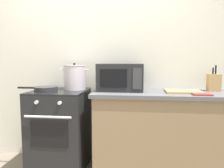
# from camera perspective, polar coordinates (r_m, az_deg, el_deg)

# --- Properties ---
(back_wall) EXTENTS (4.40, 0.10, 2.50)m
(back_wall) POSITION_cam_1_polar(r_m,az_deg,el_deg) (2.69, 1.93, 6.13)
(back_wall) COLOR silver
(back_wall) RESTS_ON ground_plane
(lower_cabinet_right) EXTENTS (1.64, 0.56, 0.88)m
(lower_cabinet_right) POSITION_cam_1_polar(r_m,az_deg,el_deg) (2.49, 15.42, -13.05)
(lower_cabinet_right) COLOR #8C7051
(lower_cabinet_right) RESTS_ON ground_plane
(countertop_right) EXTENTS (1.70, 0.60, 0.04)m
(countertop_right) POSITION_cam_1_polar(r_m,az_deg,el_deg) (2.38, 15.73, -2.53)
(countertop_right) COLOR #59595E
(countertop_right) RESTS_ON lower_cabinet_right
(stove) EXTENTS (0.60, 0.64, 0.92)m
(stove) POSITION_cam_1_polar(r_m,az_deg,el_deg) (2.59, -13.68, -11.81)
(stove) COLOR black
(stove) RESTS_ON ground_plane
(stock_pot) EXTENTS (0.34, 0.26, 0.31)m
(stock_pot) POSITION_cam_1_polar(r_m,az_deg,el_deg) (2.52, -9.97, 1.77)
(stock_pot) COLOR silver
(stock_pot) RESTS_ON stove
(frying_pan) EXTENTS (0.45, 0.25, 0.05)m
(frying_pan) POSITION_cam_1_polar(r_m,az_deg,el_deg) (2.46, -17.35, -1.24)
(frying_pan) COLOR #28282B
(frying_pan) RESTS_ON stove
(microwave) EXTENTS (0.50, 0.37, 0.30)m
(microwave) POSITION_cam_1_polar(r_m,az_deg,el_deg) (2.40, 2.30, 1.83)
(microwave) COLOR #232326
(microwave) RESTS_ON countertop_right
(cutting_board) EXTENTS (0.36, 0.26, 0.02)m
(cutting_board) POSITION_cam_1_polar(r_m,az_deg,el_deg) (2.38, 18.38, -1.90)
(cutting_board) COLOR tan
(cutting_board) RESTS_ON countertop_right
(knife_block) EXTENTS (0.13, 0.10, 0.28)m
(knife_block) POSITION_cam_1_polar(r_m,az_deg,el_deg) (2.60, 25.50, 0.40)
(knife_block) COLOR tan
(knife_block) RESTS_ON countertop_right
(oven_mitt) EXTENTS (0.18, 0.14, 0.02)m
(oven_mitt) POSITION_cam_1_polar(r_m,az_deg,el_deg) (2.26, 22.81, -2.52)
(oven_mitt) COLOR #993333
(oven_mitt) RESTS_ON countertop_right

